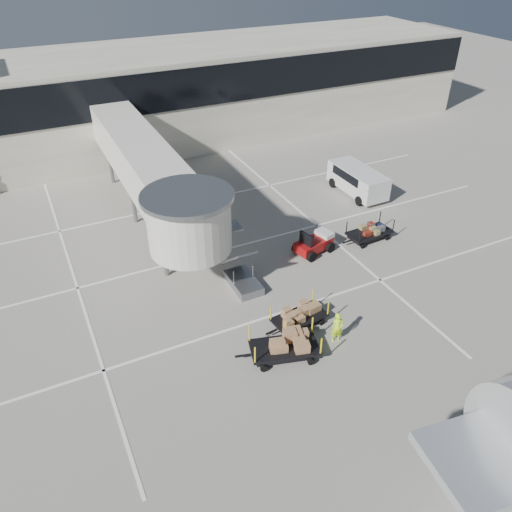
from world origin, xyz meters
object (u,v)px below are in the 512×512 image
(baggage_tug, at_px, (314,244))
(suitcase_cart, at_px, (370,233))
(box_cart_near, at_px, (300,316))
(minivan, at_px, (357,178))
(ground_worker, at_px, (337,328))
(box_cart_far, at_px, (285,346))

(baggage_tug, height_order, suitcase_cart, baggage_tug)
(suitcase_cart, bearing_deg, box_cart_near, -150.96)
(box_cart_near, height_order, minivan, minivan)
(suitcase_cart, relative_size, minivan, 0.70)
(ground_worker, bearing_deg, box_cart_far, -172.02)
(box_cart_far, xyz_separation_m, minivan, (13.28, 12.87, 0.55))
(baggage_tug, bearing_deg, box_cart_near, -141.11)
(box_cart_far, relative_size, minivan, 0.78)
(baggage_tug, relative_size, box_cart_far, 0.67)
(box_cart_near, relative_size, minivan, 0.68)
(baggage_tug, height_order, minivan, minivan)
(box_cart_near, distance_m, ground_worker, 2.10)
(baggage_tug, xyz_separation_m, ground_worker, (-3.26, -7.38, 0.25))
(suitcase_cart, height_order, minivan, minivan)
(box_cart_far, bearing_deg, suitcase_cart, 49.46)
(ground_worker, bearing_deg, box_cart_near, 131.87)
(box_cart_near, xyz_separation_m, minivan, (11.51, 11.27, 0.59))
(baggage_tug, height_order, box_cart_near, baggage_tug)
(minivan, bearing_deg, suitcase_cart, -118.74)
(baggage_tug, distance_m, suitcase_cart, 4.03)
(baggage_tug, xyz_separation_m, box_cart_near, (-4.28, -5.56, -0.02))
(baggage_tug, relative_size, ground_worker, 1.60)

